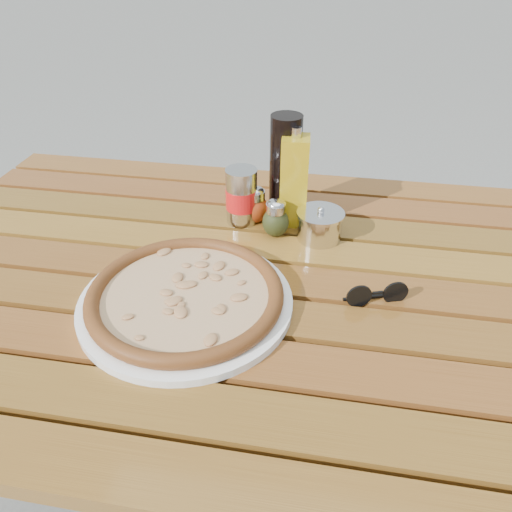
% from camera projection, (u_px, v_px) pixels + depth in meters
% --- Properties ---
extents(ground, '(60.00, 60.00, 0.00)m').
position_uv_depth(ground, '(255.00, 499.00, 1.34)').
color(ground, slate).
rests_on(ground, ground).
extents(table, '(1.40, 0.90, 0.75)m').
position_uv_depth(table, '(254.00, 307.00, 0.96)').
color(table, '#381A0C').
rests_on(table, ground).
extents(plate, '(0.40, 0.40, 0.01)m').
position_uv_depth(plate, '(186.00, 302.00, 0.84)').
color(plate, white).
rests_on(plate, table).
extents(pizza, '(0.40, 0.40, 0.03)m').
position_uv_depth(pizza, '(185.00, 295.00, 0.83)').
color(pizza, beige).
rests_on(pizza, plate).
extents(pepper_shaker, '(0.06, 0.06, 0.08)m').
position_uv_depth(pepper_shaker, '(255.00, 205.00, 1.05)').
color(pepper_shaker, '#A03712').
rests_on(pepper_shaker, table).
extents(oregano_shaker, '(0.07, 0.07, 0.08)m').
position_uv_depth(oregano_shaker, '(276.00, 219.00, 1.01)').
color(oregano_shaker, '#333A17').
rests_on(oregano_shaker, table).
extents(dark_bottle, '(0.08, 0.08, 0.22)m').
position_uv_depth(dark_bottle, '(285.00, 167.00, 1.04)').
color(dark_bottle, black).
rests_on(dark_bottle, table).
extents(soda_can, '(0.08, 0.08, 0.12)m').
position_uv_depth(soda_can, '(242.00, 197.00, 1.04)').
color(soda_can, silver).
rests_on(soda_can, table).
extents(olive_oil_cruet, '(0.06, 0.06, 0.21)m').
position_uv_depth(olive_oil_cruet, '(294.00, 181.00, 1.02)').
color(olive_oil_cruet, '#AC8C12').
rests_on(olive_oil_cruet, table).
extents(parmesan_tin, '(0.12, 0.12, 0.07)m').
position_uv_depth(parmesan_tin, '(320.00, 225.00, 1.00)').
color(parmesan_tin, silver).
rests_on(parmesan_tin, table).
extents(sunglasses, '(0.11, 0.06, 0.04)m').
position_uv_depth(sunglasses, '(377.00, 295.00, 0.84)').
color(sunglasses, black).
rests_on(sunglasses, table).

